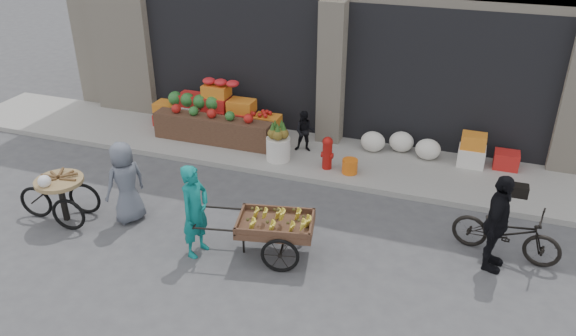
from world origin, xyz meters
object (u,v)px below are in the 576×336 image
(seated_person, at_px, (305,131))
(bicycle, at_px, (506,232))
(banana_cart, at_px, (273,222))
(pineapple_bin, at_px, (278,149))
(orange_bucket, at_px, (350,166))
(cyclist, at_px, (497,223))
(vendor_grey, at_px, (125,183))
(vendor_woman, at_px, (195,211))
(tricycle_cart, at_px, (61,193))
(fire_hydrant, at_px, (327,152))

(seated_person, bearing_deg, bicycle, -40.37)
(banana_cart, bearing_deg, bicycle, 7.52)
(pineapple_bin, xyz_separation_m, orange_bucket, (1.60, -0.10, -0.10))
(bicycle, height_order, cyclist, cyclist)
(pineapple_bin, bearing_deg, vendor_grey, -121.01)
(vendor_woman, bearing_deg, seated_person, 2.40)
(tricycle_cart, relative_size, vendor_grey, 0.96)
(vendor_woman, relative_size, bicycle, 0.93)
(fire_hydrant, distance_m, banana_cart, 3.06)
(pineapple_bin, bearing_deg, orange_bucket, -3.58)
(pineapple_bin, distance_m, tricycle_cart, 4.42)
(pineapple_bin, height_order, vendor_grey, vendor_grey)
(pineapple_bin, relative_size, cyclist, 0.32)
(bicycle, distance_m, cyclist, 0.58)
(fire_hydrant, height_order, banana_cart, banana_cart)
(tricycle_cart, xyz_separation_m, cyclist, (7.29, 1.09, 0.25))
(seated_person, relative_size, vendor_grey, 0.61)
(tricycle_cart, bearing_deg, seated_person, 41.80)
(tricycle_cart, xyz_separation_m, vendor_grey, (1.10, 0.40, 0.20))
(vendor_woman, bearing_deg, banana_cart, -64.10)
(vendor_woman, xyz_separation_m, bicycle, (4.76, 1.58, -0.35))
(fire_hydrant, xyz_separation_m, bicycle, (3.52, -1.82, -0.05))
(vendor_grey, bearing_deg, cyclist, 122.58)
(seated_person, xyz_separation_m, bicycle, (4.22, -2.47, -0.13))
(vendor_woman, height_order, cyclist, cyclist)
(orange_bucket, relative_size, vendor_grey, 0.21)
(tricycle_cart, distance_m, bicycle, 7.64)
(bicycle, bearing_deg, pineapple_bin, 78.49)
(orange_bucket, height_order, cyclist, cyclist)
(seated_person, bearing_deg, fire_hydrant, -52.88)
(vendor_woman, xyz_separation_m, vendor_grey, (-1.63, 0.49, -0.04))
(banana_cart, height_order, cyclist, cyclist)
(pineapple_bin, height_order, banana_cart, banana_cart)
(fire_hydrant, bearing_deg, cyclist, -33.81)
(bicycle, bearing_deg, vendor_woman, 118.91)
(vendor_grey, relative_size, bicycle, 0.89)
(fire_hydrant, relative_size, vendor_grey, 0.47)
(banana_cart, xyz_separation_m, vendor_grey, (-2.83, 0.15, 0.13))
(orange_bucket, bearing_deg, fire_hydrant, 174.29)
(seated_person, height_order, vendor_grey, vendor_grey)
(fire_hydrant, distance_m, orange_bucket, 0.55)
(pineapple_bin, relative_size, banana_cart, 0.24)
(fire_hydrant, height_order, vendor_grey, vendor_grey)
(orange_bucket, bearing_deg, pineapple_bin, 176.42)
(pineapple_bin, bearing_deg, tricycle_cart, -130.57)
(orange_bucket, xyz_separation_m, seated_person, (-1.20, 0.70, 0.31))
(vendor_grey, bearing_deg, vendor_woman, 99.47)
(pineapple_bin, xyz_separation_m, fire_hydrant, (1.10, -0.05, 0.13))
(vendor_woman, bearing_deg, bicycle, -61.58)
(fire_hydrant, xyz_separation_m, seated_person, (-0.70, 0.65, 0.08))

